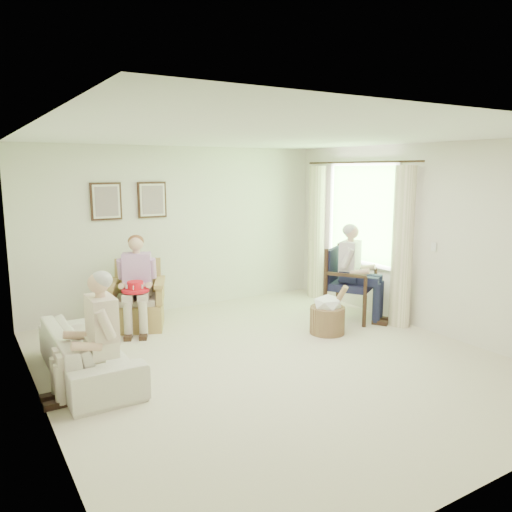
% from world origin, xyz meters
% --- Properties ---
extents(floor, '(5.50, 5.50, 0.00)m').
position_xyz_m(floor, '(0.00, 0.00, 0.00)').
color(floor, beige).
rests_on(floor, ground).
extents(back_wall, '(5.00, 0.04, 2.60)m').
position_xyz_m(back_wall, '(0.00, 2.75, 1.30)').
color(back_wall, silver).
rests_on(back_wall, ground).
extents(front_wall, '(5.00, 0.04, 2.60)m').
position_xyz_m(front_wall, '(0.00, -2.75, 1.30)').
color(front_wall, silver).
rests_on(front_wall, ground).
extents(left_wall, '(0.04, 5.50, 2.60)m').
position_xyz_m(left_wall, '(-2.50, 0.00, 1.30)').
color(left_wall, silver).
rests_on(left_wall, ground).
extents(right_wall, '(0.04, 5.50, 2.60)m').
position_xyz_m(right_wall, '(2.50, 0.00, 1.30)').
color(right_wall, silver).
rests_on(right_wall, ground).
extents(ceiling, '(5.00, 5.50, 0.02)m').
position_xyz_m(ceiling, '(0.00, 0.00, 2.60)').
color(ceiling, white).
rests_on(ceiling, back_wall).
extents(window, '(0.13, 2.50, 1.63)m').
position_xyz_m(window, '(2.46, 1.20, 1.58)').
color(window, '#2D6B23').
rests_on(window, right_wall).
extents(curtain_left, '(0.34, 0.34, 2.30)m').
position_xyz_m(curtain_left, '(2.33, 0.22, 1.15)').
color(curtain_left, '#F8E5C2').
rests_on(curtain_left, ground).
extents(curtain_right, '(0.34, 0.34, 2.30)m').
position_xyz_m(curtain_right, '(2.33, 2.18, 1.15)').
color(curtain_right, '#F8E5C2').
rests_on(curtain_right, ground).
extents(framed_print_left, '(0.45, 0.05, 0.55)m').
position_xyz_m(framed_print_left, '(-1.15, 2.71, 1.78)').
color(framed_print_left, '#382114').
rests_on(framed_print_left, back_wall).
extents(framed_print_right, '(0.45, 0.05, 0.55)m').
position_xyz_m(framed_print_right, '(-0.45, 2.71, 1.78)').
color(framed_print_right, '#382114').
rests_on(framed_print_right, back_wall).
extents(wicker_armchair, '(0.75, 0.74, 0.96)m').
position_xyz_m(wicker_armchair, '(-0.95, 2.13, 0.30)').
color(wicker_armchair, '#A67F4E').
rests_on(wicker_armchair, ground).
extents(wood_armchair, '(0.69, 0.65, 1.07)m').
position_xyz_m(wood_armchair, '(1.95, 0.94, 0.58)').
color(wood_armchair, black).
rests_on(wood_armchair, ground).
extents(sofa, '(1.89, 0.74, 0.55)m').
position_xyz_m(sofa, '(-1.95, 0.71, 0.28)').
color(sofa, beige).
rests_on(sofa, ground).
extents(person_wicker, '(0.40, 0.63, 1.31)m').
position_xyz_m(person_wicker, '(-0.95, 2.01, 0.76)').
color(person_wicker, '#BEAD99').
rests_on(person_wicker, ground).
extents(person_dark, '(0.40, 0.62, 1.42)m').
position_xyz_m(person_dark, '(1.95, 0.76, 0.84)').
color(person_dark, '#181B36').
rests_on(person_dark, ground).
extents(person_sofa, '(0.42, 0.62, 1.23)m').
position_xyz_m(person_sofa, '(-1.95, 0.17, 0.69)').
color(person_sofa, beige).
rests_on(person_sofa, ground).
extents(red_hat, '(0.37, 0.37, 0.14)m').
position_xyz_m(red_hat, '(-1.05, 1.82, 0.65)').
color(red_hat, red).
rests_on(red_hat, person_wicker).
extents(hatbox, '(0.53, 0.53, 0.71)m').
position_xyz_m(hatbox, '(1.21, 0.48, 0.28)').
color(hatbox, '#9F8056').
rests_on(hatbox, ground).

